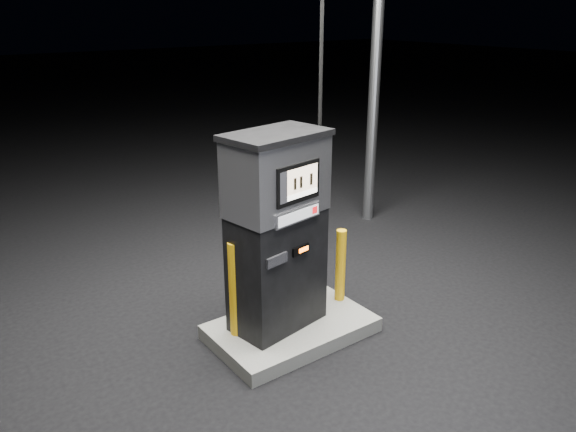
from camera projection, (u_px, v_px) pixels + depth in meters
ground at (291, 335)px, 5.75m from camera, size 80.00×80.00×0.00m
pump_island at (291, 328)px, 5.72m from camera, size 1.60×1.00×0.15m
fuel_dispenser at (277, 231)px, 5.33m from camera, size 1.12×0.72×4.06m
bollard_left at (236, 289)px, 5.33m from camera, size 0.16×0.16×0.97m
bollard_right at (340, 265)px, 6.00m from camera, size 0.12×0.12×0.81m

